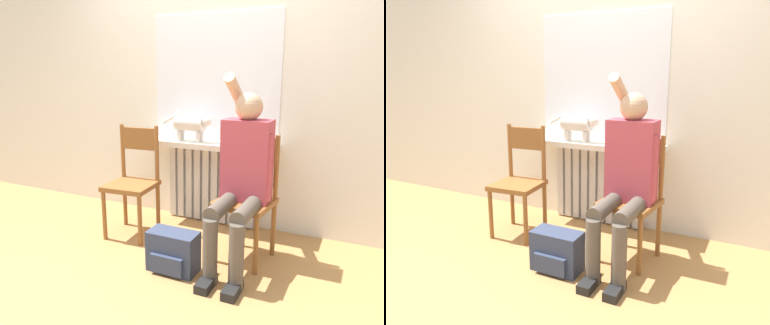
% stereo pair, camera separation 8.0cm
% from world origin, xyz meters
% --- Properties ---
extents(ground_plane, '(12.00, 12.00, 0.00)m').
position_xyz_m(ground_plane, '(0.00, 0.00, 0.00)').
color(ground_plane, '#B27F47').
extents(wall_with_window, '(7.00, 0.06, 2.70)m').
position_xyz_m(wall_with_window, '(0.00, 1.23, 1.35)').
color(wall_with_window, white).
rests_on(wall_with_window, ground_plane).
extents(radiator, '(0.85, 0.08, 0.73)m').
position_xyz_m(radiator, '(0.00, 1.15, 0.36)').
color(radiator, silver).
rests_on(radiator, ground_plane).
extents(windowsill, '(1.22, 0.28, 0.05)m').
position_xyz_m(windowsill, '(0.00, 1.06, 0.75)').
color(windowsill, silver).
rests_on(windowsill, radiator).
extents(window_glass, '(1.17, 0.01, 1.09)m').
position_xyz_m(window_glass, '(0.00, 1.20, 1.32)').
color(window_glass, white).
rests_on(window_glass, windowsill).
extents(chair_left, '(0.41, 0.41, 0.93)m').
position_xyz_m(chair_left, '(-0.50, 0.63, 0.48)').
color(chair_left, brown).
rests_on(chair_left, ground_plane).
extents(chair_right, '(0.43, 0.43, 0.93)m').
position_xyz_m(chair_right, '(0.50, 0.63, 0.48)').
color(chair_right, brown).
rests_on(chair_right, ground_plane).
extents(person, '(0.36, 1.00, 1.37)m').
position_xyz_m(person, '(0.50, 0.51, 0.69)').
color(person, brown).
rests_on(person, ground_plane).
extents(cat, '(0.48, 0.14, 0.26)m').
position_xyz_m(cat, '(-0.14, 1.01, 0.93)').
color(cat, silver).
rests_on(cat, windowsill).
extents(backpack, '(0.35, 0.21, 0.29)m').
position_xyz_m(backpack, '(0.11, 0.19, 0.14)').
color(backpack, '#333D56').
rests_on(backpack, ground_plane).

